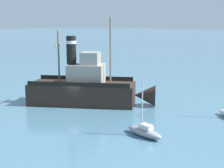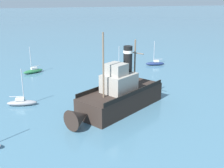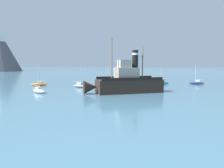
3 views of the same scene
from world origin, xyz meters
The scene contains 3 objects.
ground_plane centered at (0.00, 0.00, 0.00)m, with size 600.00×600.00×0.00m, color #477289.
old_tugboat centered at (-1.82, 0.26, 1.83)m, with size 10.46×14.01×9.90m.
sailboat_grey centered at (3.28, 11.76, 0.43)m, with size 1.81×3.94×4.90m.
Camera 1 is at (25.99, 27.26, 9.59)m, focal length 55.00 mm.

